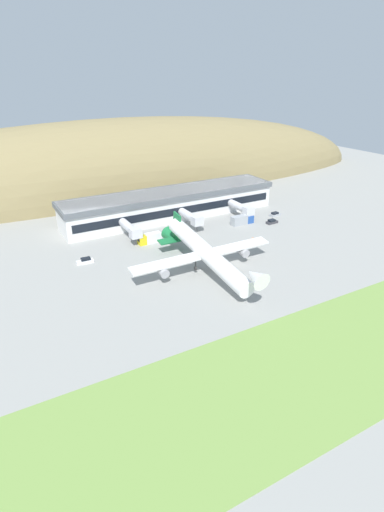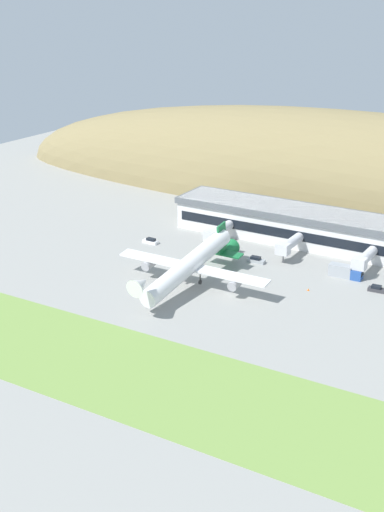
% 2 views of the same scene
% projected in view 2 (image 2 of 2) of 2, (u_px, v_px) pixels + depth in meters
% --- Properties ---
extents(ground_plane, '(340.31, 340.31, 0.00)m').
position_uv_depth(ground_plane, '(230.00, 297.00, 165.28)').
color(ground_plane, gray).
extents(grass_strip_foreground, '(306.27, 28.64, 0.08)m').
position_uv_depth(grass_strip_foreground, '(130.00, 372.00, 133.25)').
color(grass_strip_foreground, '#759947').
rests_on(grass_strip_foreground, ground_plane).
extents(hill_backdrop, '(277.55, 52.75, 59.73)m').
position_uv_depth(hill_backdrop, '(353.00, 201.00, 238.57)').
color(hill_backdrop, olive).
rests_on(hill_backdrop, ground_plane).
extents(terminal_building, '(78.30, 15.65, 9.39)m').
position_uv_depth(terminal_building, '(309.00, 225.00, 198.14)').
color(terminal_building, silver).
rests_on(terminal_building, ground_plane).
extents(jetway_0, '(3.38, 12.60, 5.43)m').
position_uv_depth(jetway_0, '(218.00, 231.00, 197.18)').
color(jetway_0, silver).
rests_on(jetway_0, ground_plane).
extents(jetway_1, '(3.38, 12.33, 5.43)m').
position_uv_depth(jetway_1, '(289.00, 245.00, 187.09)').
color(jetway_1, silver).
rests_on(jetway_1, ground_plane).
extents(jetway_2, '(3.38, 12.29, 5.43)m').
position_uv_depth(jetway_2, '(364.00, 259.00, 177.37)').
color(jetway_2, silver).
rests_on(jetway_2, ground_plane).
extents(cargo_airplane, '(39.95, 45.05, 10.84)m').
position_uv_depth(cargo_airplane, '(190.00, 265.00, 168.80)').
color(cargo_airplane, white).
extents(service_car_0, '(4.68, 2.06, 1.65)m').
position_uv_depth(service_car_0, '(256.00, 260.00, 185.61)').
color(service_car_0, '#999EA3').
rests_on(service_car_0, ground_plane).
extents(service_car_2, '(4.65, 1.80, 1.53)m').
position_uv_depth(service_car_2, '(151.00, 241.00, 199.54)').
color(service_car_2, silver).
rests_on(service_car_2, ground_plane).
extents(service_car_3, '(4.27, 2.13, 1.46)m').
position_uv_depth(service_car_3, '(377.00, 289.00, 168.19)').
color(service_car_3, '#333338').
rests_on(service_car_3, ground_plane).
extents(fuel_truck, '(8.45, 2.82, 3.09)m').
position_uv_depth(fuel_truck, '(345.00, 272.00, 176.05)').
color(fuel_truck, '#264C99').
rests_on(fuel_truck, ground_plane).
extents(box_truck, '(7.33, 2.41, 2.99)m').
position_uv_depth(box_truck, '(224.00, 247.00, 192.64)').
color(box_truck, gold).
rests_on(box_truck, ground_plane).
extents(traffic_cone_0, '(0.52, 0.52, 0.58)m').
position_uv_depth(traffic_cone_0, '(205.00, 268.00, 181.53)').
color(traffic_cone_0, orange).
rests_on(traffic_cone_0, ground_plane).
extents(traffic_cone_1, '(0.52, 0.52, 0.58)m').
position_uv_depth(traffic_cone_1, '(308.00, 289.00, 168.75)').
color(traffic_cone_1, orange).
rests_on(traffic_cone_1, ground_plane).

